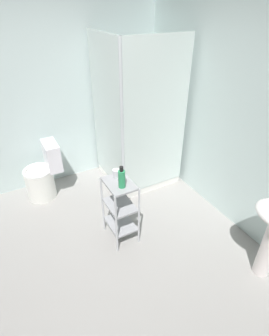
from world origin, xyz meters
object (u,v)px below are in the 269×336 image
object	(u,v)px
storage_cart	(120,206)
rinse_cup	(116,174)
body_wash_bottle_green	(122,178)
toilet	(43,176)
shower_stall	(135,153)

from	to	relation	value
storage_cart	rinse_cup	xyz separation A→B (m)	(-0.10, 0.02, 0.35)
storage_cart	rinse_cup	bearing A→B (deg)	169.70
body_wash_bottle_green	rinse_cup	size ratio (longest dim) A/B	2.56
body_wash_bottle_green	rinse_cup	distance (m)	0.18
toilet	rinse_cup	bearing A→B (deg)	29.16
shower_stall	toilet	world-z (taller)	shower_stall
toilet	storage_cart	distance (m)	1.30
shower_stall	storage_cart	distance (m)	1.12
shower_stall	body_wash_bottle_green	bearing A→B (deg)	-34.58
shower_stall	storage_cart	world-z (taller)	shower_stall
toilet	storage_cart	world-z (taller)	toilet
rinse_cup	body_wash_bottle_green	bearing A→B (deg)	-7.48
body_wash_bottle_green	rinse_cup	bearing A→B (deg)	172.52
shower_stall	body_wash_bottle_green	distance (m)	1.24
rinse_cup	toilet	bearing A→B (deg)	-150.84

